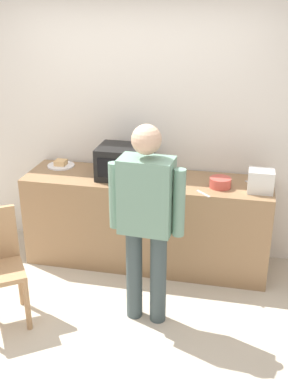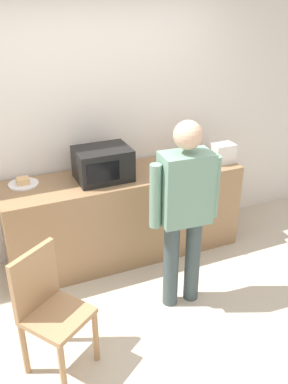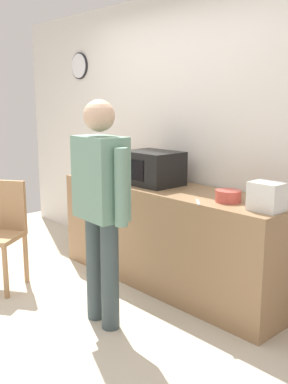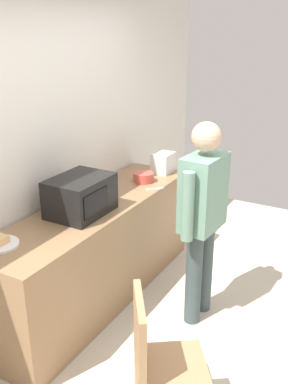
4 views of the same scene
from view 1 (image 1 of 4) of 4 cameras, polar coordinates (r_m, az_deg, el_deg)
name	(u,v)px [view 1 (image 1 of 4)]	position (r m, az deg, el deg)	size (l,w,h in m)	color
ground_plane	(93,337)	(3.85, -6.27, -17.23)	(6.00, 6.00, 0.00)	beige
back_wall	(137,125)	(4.64, -0.83, 8.25)	(5.40, 0.13, 2.60)	silver
kitchen_counter	(147,221)	(4.56, 0.34, -3.55)	(2.33, 0.62, 0.89)	#93704C
microwave	(125,162)	(4.36, -2.32, 3.66)	(0.50, 0.39, 0.30)	black
sandwich_plate	(61,164)	(4.76, -10.12, 3.33)	(0.27, 0.27, 0.07)	white
salad_bowl	(220,183)	(4.21, 9.31, 1.15)	(0.19, 0.19, 0.09)	#C64C42
toaster	(261,181)	(4.17, 14.09, 1.32)	(0.22, 0.18, 0.20)	silver
fork_utensil	(252,184)	(4.35, 13.05, 0.97)	(0.17, 0.02, 0.01)	silver
spoon_utensil	(203,194)	(4.06, 7.25, -0.20)	(0.17, 0.02, 0.01)	silver
person_standing	(146,213)	(3.52, 0.28, -2.59)	(0.59, 0.27, 1.64)	#3A494C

